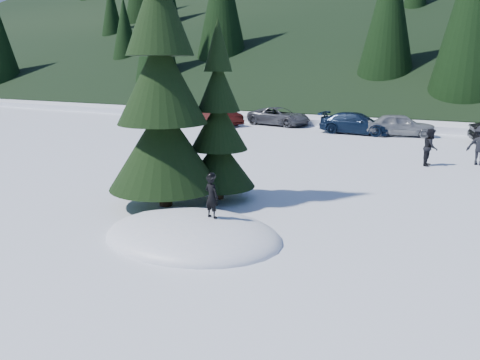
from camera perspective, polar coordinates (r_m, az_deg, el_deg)
The scene contains 12 objects.
ground at distance 11.39m, azimuth -5.78°, elevation -6.91°, with size 200.00×200.00×0.00m, color white.
snow_mound at distance 11.39m, azimuth -5.78°, elevation -6.91°, with size 4.48×3.52×0.96m, color white.
spruce_tall at distance 13.45m, azimuth -9.54°, elevation 10.61°, with size 3.20×3.20×8.60m.
spruce_short at distance 14.13m, azimuth -2.60°, elevation 5.96°, with size 2.20×2.20×5.37m.
child_skier at distance 11.09m, azimuth -3.48°, elevation -2.03°, with size 0.38×0.25×1.03m, color black.
adult_0 at distance 20.82m, azimuth 22.21°, elevation 3.72°, with size 0.75×0.58×1.54m, color black.
adult_2 at distance 21.81m, azimuth 27.26°, elevation 3.77°, with size 1.06×0.61×1.64m, color black.
car_0 at distance 36.67m, azimuth -8.34°, elevation 8.21°, with size 1.48×3.67×1.25m, color black.
car_1 at distance 33.26m, azimuth -2.64°, elevation 7.92°, with size 1.47×4.21×1.39m, color black.
car_2 at distance 33.09m, azimuth 4.78°, elevation 7.73°, with size 2.07×4.48×1.25m, color #48494F.
car_3 at distance 29.57m, azimuth 13.98°, elevation 6.73°, with size 1.81×4.44×1.29m, color #0E1B32.
car_4 at distance 29.30m, azimuth 18.95°, elevation 6.38°, with size 1.57×3.90×1.33m, color gray.
Camera 1 is at (6.14, -8.74, 3.98)m, focal length 35.00 mm.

